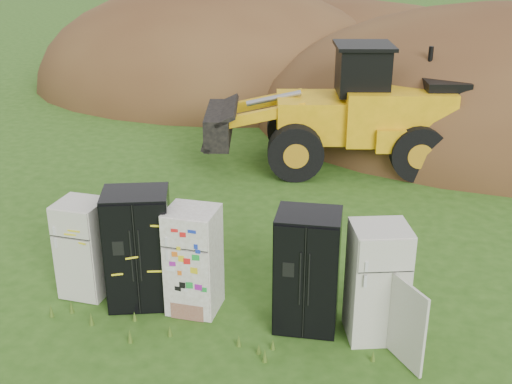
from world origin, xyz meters
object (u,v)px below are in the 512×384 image
fridge_leftmost (84,248)px  fridge_sticker (194,260)px  fridge_black_side (139,248)px  wheel_loader (329,107)px  fridge_open_door (377,282)px  fridge_black_right (307,271)px

fridge_leftmost → fridge_sticker: size_ratio=0.95×
fridge_black_side → fridge_sticker: bearing=-17.5°
fridge_leftmost → wheel_loader: size_ratio=0.26×
fridge_sticker → fridge_leftmost: bearing=179.3°
fridge_open_door → wheel_loader: size_ratio=0.28×
fridge_sticker → fridge_open_door: fridge_open_door is taller
fridge_black_side → fridge_sticker: size_ratio=1.12×
fridge_black_right → fridge_leftmost: bearing=174.9°
fridge_open_door → wheel_loader: 7.64m
fridge_black_side → fridge_leftmost: bearing=158.3°
fridge_black_right → wheel_loader: bearing=91.4°
fridge_black_side → fridge_open_door: size_ratio=1.08×
fridge_open_door → fridge_leftmost: bearing=161.3°
fridge_black_side → fridge_open_door: fridge_black_side is taller
fridge_black_side → fridge_open_door: (3.82, 0.02, -0.07)m
fridge_black_right → wheel_loader: wheel_loader is taller
fridge_black_side → fridge_open_door: 3.82m
fridge_sticker → fridge_open_door: 2.89m
fridge_sticker → fridge_black_right: (1.84, -0.00, 0.07)m
fridge_leftmost → fridge_black_right: (3.78, -0.02, 0.12)m
fridge_leftmost → fridge_open_door: 4.84m
fridge_leftmost → fridge_black_right: size_ratio=0.87×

